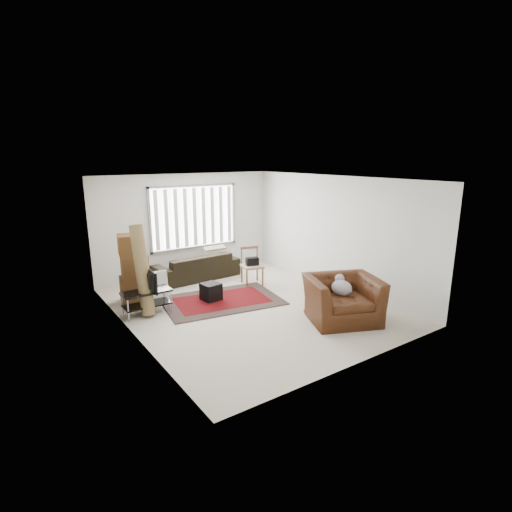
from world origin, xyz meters
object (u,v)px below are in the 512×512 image
Objects in this scene: sofa at (196,263)px; side_chair at (252,264)px; tv_stand at (147,297)px; armchair at (343,296)px; moving_boxes at (134,271)px.

sofa is 2.43× the size of side_chair.
tv_stand is 0.44× the size of sofa.
side_chair is 2.92m from armchair.
moving_boxes reaches higher than side_chair.
moving_boxes is 1.64× the size of side_chair.
moving_boxes reaches higher than armchair.
sofa is at bearing 143.78° from side_chair.
side_chair is at bearing -8.59° from moving_boxes.
tv_stand is 0.58× the size of armchair.
tv_stand is 3.93m from armchair.
moving_boxes reaches higher than sofa.
sofa is 1.53m from side_chair.
armchair is (3.04, -2.48, 0.15)m from tv_stand.
armchair is (3.00, -3.35, -0.20)m from moving_boxes.
sofa is at bearing 128.68° from armchair.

